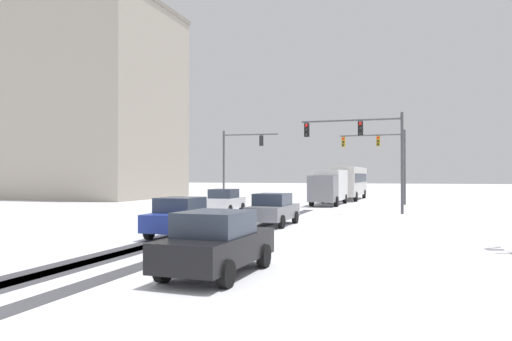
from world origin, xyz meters
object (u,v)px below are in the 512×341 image
Objects in this scene: traffic_signal_far_right at (382,152)px; car_grey_second at (273,209)px; traffic_signal_near_right at (365,142)px; car_black_fourth at (217,243)px; car_white_lead at (224,201)px; office_building_far_left_block at (63,105)px; car_blue_third at (181,217)px; traffic_signal_far_left at (238,155)px; box_truck_delivery at (329,186)px; bus_oncoming at (349,181)px.

traffic_signal_far_right is 1.57× the size of car_grey_second.
car_black_fourth is at bearing -95.44° from traffic_signal_near_right.
car_white_lead is at bearing -125.08° from traffic_signal_far_right.
traffic_signal_near_right is 0.25× the size of office_building_far_left_block.
car_grey_second is at bearing -115.89° from traffic_signal_near_right.
car_grey_second and car_black_fourth have the same top height.
car_blue_third is at bearing -104.53° from traffic_signal_far_right.
office_building_far_left_block reaches higher than traffic_signal_far_left.
box_truck_delivery is at bearing 93.95° from car_black_fourth.
traffic_signal_near_right is 15.24m from car_blue_third.
box_truck_delivery reaches higher than car_white_lead.
traffic_signal_near_right is at bearing -91.47° from traffic_signal_far_right.
traffic_signal_far_left is 0.87× the size of box_truck_delivery.
traffic_signal_far_left is at bearing 104.95° from car_white_lead.
traffic_signal_near_right reaches higher than box_truck_delivery.
box_truck_delivery is at bearing -151.69° from traffic_signal_far_right.
bus_oncoming is 34.13m from office_building_far_left_block.
traffic_signal_near_right is 1.00× the size of traffic_signal_far_right.
traffic_signal_far_right is 37.03m from office_building_far_left_block.
car_black_fourth is at bearing -86.05° from box_truck_delivery.
box_truck_delivery is (-2.05, 29.73, 0.82)m from car_black_fourth.
traffic_signal_far_left is 22.42m from car_blue_third.
box_truck_delivery is (-3.96, 9.76, -3.03)m from traffic_signal_near_right.
bus_oncoming is at bearing 54.07° from traffic_signal_far_left.
car_grey_second is 5.89m from car_blue_third.
car_black_fourth is at bearing -45.53° from office_building_far_left_block.
office_building_far_left_block is at bearing 171.00° from box_truck_delivery.
box_truck_delivery is (-0.50, -9.73, -0.36)m from bus_oncoming.
office_building_far_left_block is at bearing 164.56° from traffic_signal_far_left.
traffic_signal_far_left is 0.25× the size of office_building_far_left_block.
bus_oncoming is 1.48× the size of box_truck_delivery.
traffic_signal_far_left is at bearing -161.83° from traffic_signal_far_right.
box_truck_delivery is (-0.09, 17.72, 0.82)m from car_grey_second.
traffic_signal_far_left and traffic_signal_far_right have the same top height.
bus_oncoming is at bearing 89.15° from car_grey_second.
car_grey_second is at bearing -51.06° from car_white_lead.
car_grey_second is at bearing -64.02° from traffic_signal_far_left.
traffic_signal_near_right is at bearing 64.82° from car_blue_third.
car_blue_third is 0.56× the size of box_truck_delivery.
traffic_signal_far_right is 26.52m from car_blue_third.
car_blue_third is at bearing -114.10° from car_grey_second.
traffic_signal_far_right reaches higher than car_grey_second.
car_black_fourth is 0.38× the size of bus_oncoming.
office_building_far_left_block reaches higher than car_grey_second.
car_blue_third is 7.94m from car_black_fourth.
box_truck_delivery is (7.75, 1.64, -2.73)m from traffic_signal_far_left.
office_building_far_left_block is (-24.39, 6.73, 6.51)m from traffic_signal_far_left.
car_black_fourth is 49.82m from office_building_far_left_block.
traffic_signal_far_right is 1.57× the size of car_blue_third.
car_black_fourth is (-1.90, -19.98, -3.85)m from traffic_signal_near_right.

